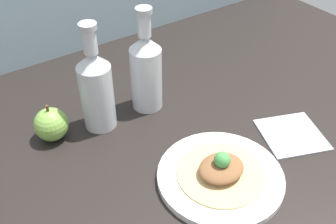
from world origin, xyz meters
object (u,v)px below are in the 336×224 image
Objects in this scene: cider_bottle_right at (146,70)px; apple at (51,124)px; plated_food at (221,169)px; plate at (220,176)px; cider_bottle_left at (96,88)px.

cider_bottle_right is 25.52cm from apple.
plated_food is at bearing -92.12° from cider_bottle_right.
cider_bottle_right reaches higher than plated_food.
apple reaches higher than plated_food.
plated_food is 31.01cm from cider_bottle_right.
plate is 33.83cm from cider_bottle_left.
plated_food is at bearing -53.70° from apple.
cider_bottle_right is (13.32, 0.00, 0.00)cm from cider_bottle_left.
plated_food is 33.31cm from cider_bottle_left.
cider_bottle_right is (1.11, 30.05, 7.57)cm from plated_food.
plate is 31.58cm from cider_bottle_right.
cider_bottle_right is at bearing 0.00° from cider_bottle_left.
cider_bottle_left is 1.00× the size of cider_bottle_right.
plate is 2.06cm from plated_food.
plate is at bearing -90.00° from plated_food.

